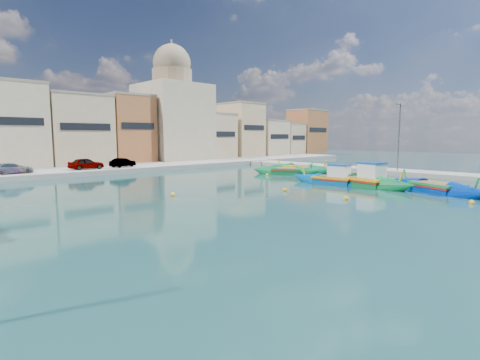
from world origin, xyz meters
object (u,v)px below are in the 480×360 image
church_block (173,111)px  luzzu_turquoise_cabin (334,180)px  quay_street_lamp (399,136)px  luzzu_blue_cabin (367,182)px  luzzu_cyan_mid (301,170)px  luzzu_green (286,172)px  luzzu_blue_south (437,189)px

church_block → luzzu_turquoise_cabin: (-4.95, -33.64, -8.07)m
quay_street_lamp → luzzu_turquoise_cabin: size_ratio=0.89×
luzzu_blue_cabin → luzzu_cyan_mid: (6.49, 12.06, -0.11)m
church_block → luzzu_turquoise_cabin: bearing=-98.4°
quay_street_lamp → luzzu_green: size_ratio=1.00×
luzzu_cyan_mid → luzzu_blue_south: (-5.59, -17.46, -0.01)m
luzzu_green → luzzu_blue_south: bearing=-97.4°
quay_street_lamp → luzzu_blue_south: size_ratio=0.86×
quay_street_lamp → luzzu_blue_cabin: bearing=-167.7°
quay_street_lamp → luzzu_turquoise_cabin: (-12.39, 0.36, -4.00)m
luzzu_blue_cabin → luzzu_cyan_mid: bearing=61.7°
luzzu_cyan_mid → church_block: bearing=94.7°
luzzu_turquoise_cabin → luzzu_cyan_mid: (6.97, 9.11, -0.05)m
quay_street_lamp → luzzu_cyan_mid: 11.64m
quay_street_lamp → luzzu_turquoise_cabin: 13.03m
church_block → luzzu_turquoise_cabin: size_ratio=2.13×
luzzu_cyan_mid → luzzu_green: size_ratio=1.19×
luzzu_turquoise_cabin → luzzu_green: (3.58, 8.63, -0.07)m
luzzu_blue_cabin → luzzu_blue_south: luzzu_blue_cabin is taller
church_block → luzzu_blue_cabin: bearing=-97.0°
luzzu_turquoise_cabin → luzzu_blue_cabin: 2.99m
luzzu_blue_south → church_block: bearing=85.1°
luzzu_turquoise_cabin → luzzu_cyan_mid: 11.47m
luzzu_blue_cabin → luzzu_blue_south: bearing=-80.6°
luzzu_turquoise_cabin → luzzu_green: size_ratio=1.12×
church_block → luzzu_blue_cabin: 37.72m
church_block → luzzu_cyan_mid: (2.03, -24.53, -8.12)m
luzzu_blue_cabin → luzzu_cyan_mid: 13.70m
quay_street_lamp → luzzu_cyan_mid: bearing=119.8°
luzzu_cyan_mid → luzzu_turquoise_cabin: bearing=-127.4°
luzzu_blue_south → luzzu_green: bearing=82.6°
luzzu_turquoise_cabin → luzzu_green: bearing=67.5°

